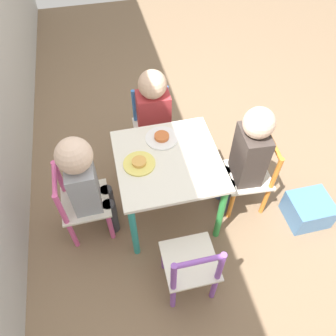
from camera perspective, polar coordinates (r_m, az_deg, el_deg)
name	(u,v)px	position (r m, az deg, el deg)	size (l,w,h in m)	color
ground_plane	(168,209)	(2.10, 0.00, -7.17)	(6.00, 6.00, 0.00)	#7F664C
kids_table	(168,169)	(1.77, 0.00, -0.16)	(0.54, 0.54, 0.49)	silver
chair_blue	(153,128)	(2.21, -2.56, 7.00)	(0.27, 0.27, 0.51)	silver
chair_pink	(82,204)	(1.88, -14.81, -6.07)	(0.27, 0.27, 0.51)	silver
chair_orange	(250,176)	(2.00, 14.16, -1.33)	(0.28, 0.28, 0.51)	silver
chair_purple	(191,267)	(1.66, 3.96, -16.77)	(0.26, 0.26, 0.51)	silver
child_right	(154,113)	(2.04, -2.45, 9.62)	(0.22, 0.20, 0.71)	#7A6B5B
child_back	(85,180)	(1.72, -14.20, -2.04)	(0.20, 0.23, 0.73)	#38383D
child_front	(247,154)	(1.83, 13.62, 2.37)	(0.21, 0.22, 0.76)	#4C608E
plate_right	(162,138)	(1.80, -1.10, 5.29)	(0.18, 0.18, 0.03)	white
plate_back	(139,163)	(1.68, -5.03, 0.85)	(0.17, 0.17, 0.03)	#EADB66
storage_bin	(308,210)	(2.17, 23.21, -6.69)	(0.22, 0.24, 0.17)	#4C7FB7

